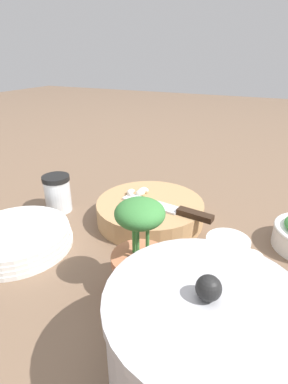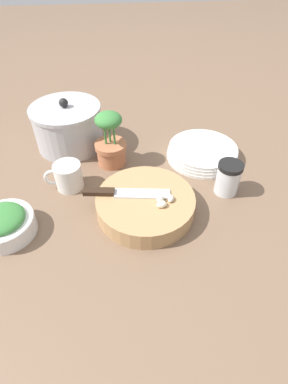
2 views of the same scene
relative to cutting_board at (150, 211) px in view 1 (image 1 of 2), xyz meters
The scene contains 9 objects.
ground_plane 0.06m from the cutting_board, 106.51° to the left, with size 5.00×5.00×0.00m, color brown.
cutting_board is the anchor object (origin of this frame).
chef_knife 0.07m from the cutting_board, 163.07° to the left, with size 0.23×0.06×0.01m.
garlic_cloves 0.06m from the cutting_board, 27.95° to the right, with size 0.05×0.05×0.02m.
spice_jar 0.24m from the cutting_board, 12.76° to the left, with size 0.07×0.07×0.10m.
coffee_mug 0.24m from the cutting_board, 149.83° to the left, with size 0.11×0.08×0.08m.
plate_stack 0.30m from the cutting_board, 46.36° to the left, with size 0.23×0.23×0.04m.
stock_pot 0.41m from the cutting_board, 122.83° to the left, with size 0.23×0.23×0.17m.
potted_herb 0.24m from the cutting_board, 110.29° to the left, with size 0.10×0.10×0.17m.
Camera 1 is at (-0.24, 0.53, 0.38)m, focal length 28.00 mm.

